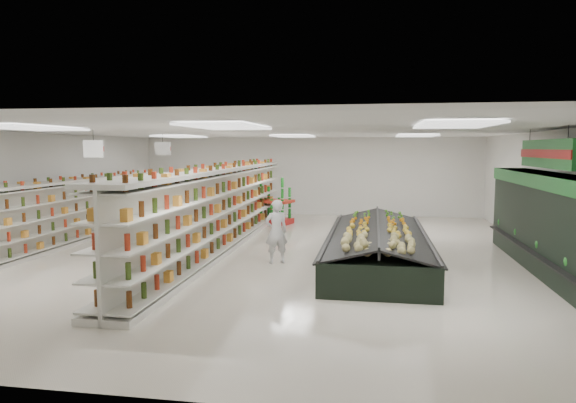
% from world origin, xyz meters
% --- Properties ---
extents(floor, '(16.00, 16.00, 0.00)m').
position_xyz_m(floor, '(0.00, 0.00, 0.00)').
color(floor, beige).
rests_on(floor, ground).
extents(ceiling, '(14.00, 16.00, 0.02)m').
position_xyz_m(ceiling, '(0.00, 0.00, 3.20)').
color(ceiling, white).
rests_on(ceiling, wall_back).
extents(wall_back, '(14.00, 0.02, 3.20)m').
position_xyz_m(wall_back, '(0.00, 8.00, 1.60)').
color(wall_back, white).
rests_on(wall_back, floor).
extents(wall_front, '(14.00, 0.02, 3.20)m').
position_xyz_m(wall_front, '(0.00, -8.00, 1.60)').
color(wall_front, white).
rests_on(wall_front, floor).
extents(wall_left, '(0.02, 16.00, 3.20)m').
position_xyz_m(wall_left, '(-7.00, 0.00, 1.60)').
color(wall_left, white).
rests_on(wall_left, floor).
extents(wall_right, '(0.02, 16.00, 3.20)m').
position_xyz_m(wall_right, '(7.00, 0.00, 1.60)').
color(wall_right, white).
rests_on(wall_right, floor).
extents(produce_wall_case, '(0.93, 8.00, 2.20)m').
position_xyz_m(produce_wall_case, '(6.53, -1.50, 1.24)').
color(produce_wall_case, black).
rests_on(produce_wall_case, floor).
extents(aisle_sign_near, '(0.52, 0.06, 0.75)m').
position_xyz_m(aisle_sign_near, '(-3.80, -2.00, 2.75)').
color(aisle_sign_near, white).
rests_on(aisle_sign_near, ceiling).
extents(aisle_sign_far, '(0.52, 0.06, 0.75)m').
position_xyz_m(aisle_sign_far, '(-3.80, 2.00, 2.75)').
color(aisle_sign_far, white).
rests_on(aisle_sign_far, ceiling).
extents(hortifruti_banner, '(0.12, 3.20, 0.95)m').
position_xyz_m(hortifruti_banner, '(6.25, -1.50, 2.65)').
color(hortifruti_banner, '#1B6826').
rests_on(hortifruti_banner, ceiling).
extents(gondola_left, '(0.97, 10.71, 1.85)m').
position_xyz_m(gondola_left, '(-6.04, -0.16, 0.85)').
color(gondola_left, silver).
rests_on(gondola_left, floor).
extents(gondola_center, '(1.04, 12.85, 2.23)m').
position_xyz_m(gondola_center, '(-1.50, 0.38, 1.02)').
color(gondola_center, silver).
rests_on(gondola_center, floor).
extents(produce_island, '(2.43, 6.67, 0.99)m').
position_xyz_m(produce_island, '(2.79, -0.64, 0.45)').
color(produce_island, black).
rests_on(produce_island, floor).
extents(soda_endcap, '(1.41, 1.15, 1.56)m').
position_xyz_m(soda_endcap, '(-0.86, 5.22, 0.76)').
color(soda_endcap, '#A51412').
rests_on(soda_endcap, floor).
extents(shopper_main, '(0.67, 0.59, 1.54)m').
position_xyz_m(shopper_main, '(0.37, -1.15, 0.77)').
color(shopper_main, white).
rests_on(shopper_main, floor).
extents(shopper_background, '(0.89, 1.01, 1.77)m').
position_xyz_m(shopper_background, '(-4.20, 4.46, 0.88)').
color(shopper_background, '#9D8F60').
rests_on(shopper_background, floor).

